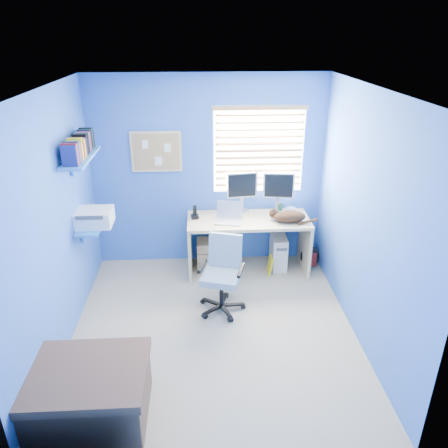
{
  "coord_description": "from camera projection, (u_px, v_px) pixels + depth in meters",
  "views": [
    {
      "loc": [
        -0.11,
        -3.84,
        2.98
      ],
      "look_at": [
        0.15,
        0.65,
        0.95
      ],
      "focal_mm": 35.0,
      "sensor_mm": 36.0,
      "label": 1
    }
  ],
  "objects": [
    {
      "name": "desk",
      "position": [
        248.0,
        245.0,
        5.74
      ],
      "size": [
        1.56,
        0.65,
        0.74
      ],
      "primitive_type": "cube",
      "color": "#C5B185",
      "rests_on": "floor"
    },
    {
      "name": "phone",
      "position": [
        195.0,
        212.0,
        5.58
      ],
      "size": [
        0.11,
        0.12,
        0.17
      ],
      "primitive_type": "cube",
      "rotation": [
        0.0,
        0.0,
        0.18
      ],
      "color": "black",
      "rests_on": "desk"
    },
    {
      "name": "mug",
      "position": [
        280.0,
        208.0,
        5.8
      ],
      "size": [
        0.1,
        0.09,
        0.1
      ],
      "primitive_type": "imported",
      "color": "#265E3F",
      "rests_on": "desk"
    },
    {
      "name": "wall_right",
      "position": [
        365.0,
        220.0,
        4.29
      ],
      "size": [
        0.01,
        3.2,
        2.5
      ],
      "primitive_type": "cube",
      "color": "#3871B4",
      "rests_on": "ground"
    },
    {
      "name": "laptop",
      "position": [
        228.0,
        214.0,
        5.45
      ],
      "size": [
        0.38,
        0.32,
        0.22
      ],
      "primitive_type": "cube",
      "rotation": [
        0.0,
        0.0,
        -0.21
      ],
      "color": "silver",
      "rests_on": "desk"
    },
    {
      "name": "wall_left",
      "position": [
        54.0,
        228.0,
        4.13
      ],
      "size": [
        0.01,
        3.2,
        2.5
      ],
      "primitive_type": "cube",
      "color": "#3871B4",
      "rests_on": "ground"
    },
    {
      "name": "backpack",
      "position": [
        310.0,
        256.0,
        5.91
      ],
      "size": [
        0.31,
        0.27,
        0.3
      ],
      "primitive_type": "ellipsoid",
      "rotation": [
        0.0,
        0.0,
        -0.36
      ],
      "color": "black",
      "rests_on": "floor"
    },
    {
      "name": "corkboard",
      "position": [
        156.0,
        152.0,
        5.49
      ],
      "size": [
        0.64,
        0.02,
        0.52
      ],
      "color": "#C5B185",
      "rests_on": "ground"
    },
    {
      "name": "yellow_book",
      "position": [
        270.0,
        265.0,
        5.75
      ],
      "size": [
        0.03,
        0.17,
        0.24
      ],
      "primitive_type": "cube",
      "color": "yellow",
      "rests_on": "floor"
    },
    {
      "name": "wall_back",
      "position": [
        208.0,
        173.0,
        5.66
      ],
      "size": [
        3.0,
        0.01,
        2.5
      ],
      "primitive_type": "cube",
      "color": "#3871B4",
      "rests_on": "ground"
    },
    {
      "name": "monitor_right",
      "position": [
        278.0,
        192.0,
        5.7
      ],
      "size": [
        0.41,
        0.17,
        0.54
      ],
      "primitive_type": "cube",
      "rotation": [
        0.0,
        0.0,
        -0.14
      ],
      "color": "silver",
      "rests_on": "desk"
    },
    {
      "name": "bed_corner",
      "position": [
        82.0,
        395.0,
        3.55
      ],
      "size": [
        1.04,
        0.74,
        0.5
      ],
      "primitive_type": "cube",
      "color": "brown",
      "rests_on": "floor"
    },
    {
      "name": "monitor_left",
      "position": [
        242.0,
        192.0,
        5.71
      ],
      "size": [
        0.41,
        0.17,
        0.54
      ],
      "primitive_type": "cube",
      "rotation": [
        0.0,
        0.0,
        0.12
      ],
      "color": "silver",
      "rests_on": "desk"
    },
    {
      "name": "window_blinds",
      "position": [
        259.0,
        150.0,
        5.55
      ],
      "size": [
        1.15,
        0.05,
        1.1
      ],
      "color": "white",
      "rests_on": "ground"
    },
    {
      "name": "ceiling",
      "position": [
        211.0,
        89.0,
        3.69
      ],
      "size": [
        3.0,
        3.2,
        0.0
      ],
      "primitive_type": "cube",
      "color": "white",
      "rests_on": "wall_back"
    },
    {
      "name": "wall_front",
      "position": [
        221.0,
        328.0,
        2.75
      ],
      "size": [
        3.0,
        0.01,
        2.5
      ],
      "primitive_type": "cube",
      "color": "#3871B4",
      "rests_on": "ground"
    },
    {
      "name": "wall_shelves",
      "position": [
        86.0,
        183.0,
        4.74
      ],
      "size": [
        0.42,
        0.9,
        1.05
      ],
      "color": "#317CD2",
      "rests_on": "ground"
    },
    {
      "name": "office_chair",
      "position": [
        222.0,
        283.0,
        4.96
      ],
      "size": [
        0.62,
        0.62,
        0.87
      ],
      "color": "black",
      "rests_on": "floor"
    },
    {
      "name": "cat",
      "position": [
        290.0,
        217.0,
        5.47
      ],
      "size": [
        0.45,
        0.36,
        0.14
      ],
      "primitive_type": "ellipsoid",
      "rotation": [
        0.0,
        0.0,
        -0.42
      ],
      "color": "black",
      "rests_on": "desk"
    },
    {
      "name": "floor",
      "position": [
        214.0,
        329.0,
        4.72
      ],
      "size": [
        3.0,
        3.2,
        0.0
      ],
      "primitive_type": "cube",
      "color": "tan",
      "rests_on": "ground"
    },
    {
      "name": "drawer_boxes",
      "position": [
        210.0,
        254.0,
        5.86
      ],
      "size": [
        0.35,
        0.28,
        0.41
      ],
      "primitive_type": "cube",
      "color": "tan",
      "rests_on": "floor"
    },
    {
      "name": "cd_spindle",
      "position": [
        291.0,
        210.0,
        5.75
      ],
      "size": [
        0.13,
        0.13,
        0.07
      ],
      "primitive_type": "cylinder",
      "color": "silver",
      "rests_on": "desk"
    },
    {
      "name": "tower_pc",
      "position": [
        278.0,
        251.0,
        5.9
      ],
      "size": [
        0.2,
        0.45,
        0.45
      ],
      "primitive_type": "cube",
      "rotation": [
        0.0,
        0.0,
        -0.03
      ],
      "color": "beige",
      "rests_on": "floor"
    }
  ]
}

